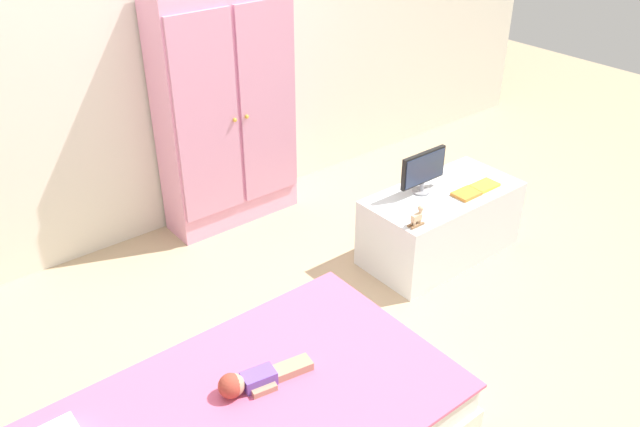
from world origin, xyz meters
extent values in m
cube|color=tan|center=(0.00, 0.00, -0.01)|extent=(10.00, 10.00, 0.02)
cube|color=silver|center=(0.00, 1.57, 1.35)|extent=(6.40, 0.05, 2.70)
cube|color=#D65B84|center=(-0.64, -0.22, 0.25)|extent=(1.69, 0.96, 0.02)
cube|color=#6B4CB2|center=(-0.49, -0.14, 0.28)|extent=(0.14, 0.10, 0.06)
cube|color=tan|center=(-0.34, -0.15, 0.27)|extent=(0.16, 0.06, 0.04)
cube|color=tan|center=(-0.35, -0.18, 0.27)|extent=(0.16, 0.06, 0.04)
cube|color=tan|center=(-0.48, -0.09, 0.27)|extent=(0.10, 0.04, 0.03)
cube|color=tan|center=(-0.50, -0.19, 0.27)|extent=(0.10, 0.04, 0.03)
sphere|color=tan|center=(-0.59, -0.12, 0.30)|extent=(0.09, 0.09, 0.09)
sphere|color=#9E3D2D|center=(-0.61, -0.12, 0.30)|extent=(0.10, 0.10, 0.10)
cube|color=#E599BC|center=(0.34, 1.40, 0.71)|extent=(0.81, 0.27, 1.43)
cube|color=#C986A6|center=(0.14, 1.25, 0.75)|extent=(0.38, 0.02, 1.17)
cube|color=#C986A6|center=(0.54, 1.25, 0.75)|extent=(0.38, 0.02, 1.17)
sphere|color=gold|center=(0.30, 1.23, 0.71)|extent=(0.02, 0.02, 0.02)
sphere|color=gold|center=(0.38, 1.23, 0.71)|extent=(0.02, 0.02, 0.02)
cube|color=silver|center=(1.03, 0.29, 0.20)|extent=(0.90, 0.45, 0.40)
cylinder|color=#99999E|center=(0.94, 0.37, 0.41)|extent=(0.10, 0.10, 0.01)
cylinder|color=#99999E|center=(0.94, 0.37, 0.44)|extent=(0.02, 0.02, 0.05)
cube|color=black|center=(0.94, 0.37, 0.55)|extent=(0.31, 0.02, 0.18)
cube|color=#28334C|center=(0.94, 0.36, 0.55)|extent=(0.29, 0.01, 0.16)
cube|color=#8E6642|center=(0.66, 0.16, 0.41)|extent=(0.09, 0.01, 0.01)
cube|color=#8E6642|center=(0.66, 0.13, 0.41)|extent=(0.09, 0.01, 0.01)
cube|color=#D1B289|center=(0.66, 0.14, 0.45)|extent=(0.06, 0.03, 0.03)
cylinder|color=#D1B289|center=(0.68, 0.15, 0.43)|extent=(0.01, 0.01, 0.02)
cylinder|color=#D1B289|center=(0.68, 0.13, 0.43)|extent=(0.01, 0.01, 0.02)
cylinder|color=#D1B289|center=(0.64, 0.15, 0.43)|extent=(0.01, 0.01, 0.02)
cylinder|color=#D1B289|center=(0.64, 0.13, 0.43)|extent=(0.01, 0.01, 0.02)
cylinder|color=#D1B289|center=(0.68, 0.14, 0.48)|extent=(0.02, 0.02, 0.02)
sphere|color=#D1B289|center=(0.68, 0.14, 0.50)|extent=(0.03, 0.03, 0.03)
cube|color=orange|center=(1.10, 0.19, 0.41)|extent=(0.14, 0.11, 0.02)
cube|color=gold|center=(1.26, 0.19, 0.41)|extent=(0.16, 0.10, 0.02)
camera|label=1|loc=(-1.46, -1.73, 2.13)|focal=36.54mm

